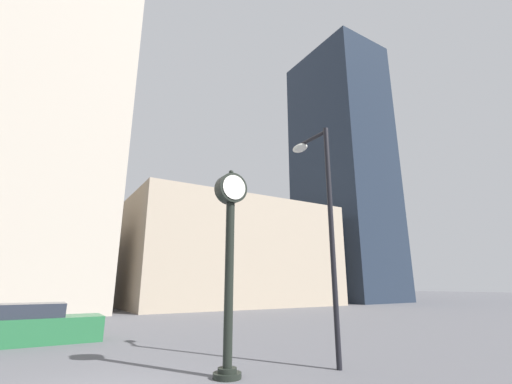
# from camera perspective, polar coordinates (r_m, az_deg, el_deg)

# --- Properties ---
(building_tall_tower) EXTENTS (15.05, 12.00, 36.58)m
(building_tall_tower) POSITION_cam_1_polar(r_m,az_deg,el_deg) (35.32, -33.92, 15.10)
(building_tall_tower) COLOR #ADA393
(building_tall_tower) RESTS_ON ground_plane
(building_storefront_row) EXTENTS (20.12, 12.00, 9.87)m
(building_storefront_row) POSITION_cam_1_polar(r_m,az_deg,el_deg) (35.30, -4.39, -10.35)
(building_storefront_row) COLOR gray
(building_storefront_row) RESTS_ON ground_plane
(building_glass_modern) EXTENTS (8.56, 12.00, 34.00)m
(building_glass_modern) POSITION_cam_1_polar(r_m,az_deg,el_deg) (47.83, 14.04, 3.59)
(building_glass_modern) COLOR #1E2838
(building_glass_modern) RESTS_ON ground_plane
(street_clock) EXTENTS (0.77, 0.64, 4.89)m
(street_clock) POSITION_cam_1_polar(r_m,az_deg,el_deg) (8.49, -4.41, -9.14)
(street_clock) COLOR black
(street_clock) RESTS_ON ground_plane
(car_green) EXTENTS (4.76, 1.78, 1.36)m
(car_green) POSITION_cam_1_polar(r_m,az_deg,el_deg) (15.31, -33.89, -18.11)
(car_green) COLOR #236038
(car_green) RESTS_ON ground_plane
(street_lamp_right) EXTENTS (0.36, 1.57, 6.45)m
(street_lamp_right) POSITION_cam_1_polar(r_m,az_deg,el_deg) (9.96, 10.73, -1.77)
(street_lamp_right) COLOR black
(street_lamp_right) RESTS_ON ground_plane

